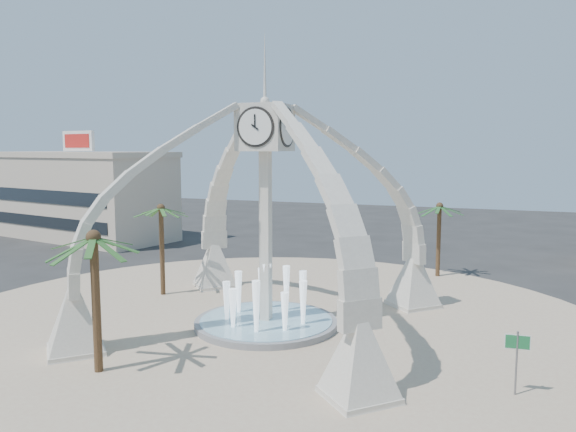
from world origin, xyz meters
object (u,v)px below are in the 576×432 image
(palm_north, at_px, (440,207))
(palm_south, at_px, (93,239))
(palm_west, at_px, (161,209))
(clock_tower, at_px, (266,212))
(fountain, at_px, (266,322))
(street_sign, at_px, (517,350))

(palm_north, xyz_separation_m, palm_south, (-12.00, -24.86, 0.56))
(palm_west, distance_m, palm_south, 13.31)
(clock_tower, bearing_deg, fountain, 90.00)
(palm_west, xyz_separation_m, palm_north, (16.86, 12.47, -0.43))
(palm_south, height_order, street_sign, palm_south)
(palm_north, distance_m, palm_south, 27.61)
(palm_south, bearing_deg, palm_north, 64.23)
(clock_tower, relative_size, palm_south, 2.61)
(fountain, distance_m, palm_north, 18.66)
(palm_west, xyz_separation_m, palm_south, (4.85, -12.40, 0.13))
(clock_tower, bearing_deg, palm_north, 65.00)
(clock_tower, xyz_separation_m, palm_south, (-4.42, -8.61, -0.48))
(palm_west, height_order, palm_north, palm_west)
(clock_tower, distance_m, palm_west, 10.04)
(fountain, xyz_separation_m, palm_south, (-4.42, -8.61, 5.73))
(clock_tower, relative_size, palm_north, 2.89)
(clock_tower, height_order, palm_south, clock_tower)
(clock_tower, relative_size, fountain, 2.24)
(palm_north, relative_size, street_sign, 2.30)
(clock_tower, height_order, fountain, clock_tower)
(clock_tower, bearing_deg, palm_south, -117.19)
(clock_tower, bearing_deg, palm_west, 157.80)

